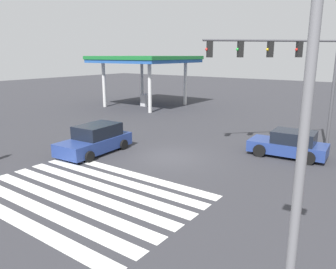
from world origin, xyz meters
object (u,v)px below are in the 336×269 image
traffic_signal_mast (287,65)px  street_light_pole_a (305,127)px  car_0 (289,144)px  car_1 (96,140)px

traffic_signal_mast → street_light_pole_a: 14.56m
car_0 → street_light_pole_a: size_ratio=0.57×
car_0 → car_1: size_ratio=0.91×
car_1 → street_light_pole_a: size_ratio=0.63×
traffic_signal_mast → car_0: size_ratio=1.55×
traffic_signal_mast → street_light_pole_a: street_light_pole_a is taller
car_1 → street_light_pole_a: 15.64m
car_1 → street_light_pole_a: street_light_pole_a is taller
traffic_signal_mast → car_0: traffic_signal_mast is taller
car_1 → street_light_pole_a: (13.19, -7.49, 3.80)m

